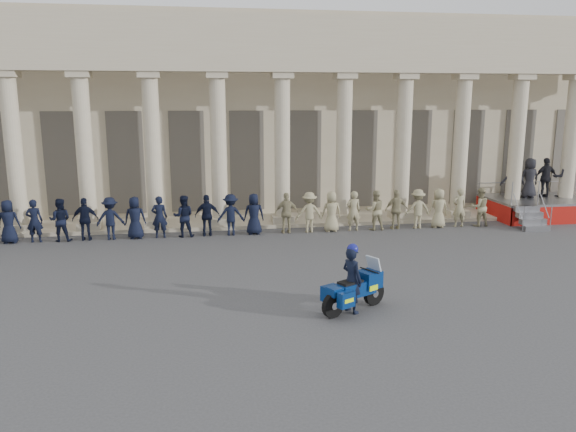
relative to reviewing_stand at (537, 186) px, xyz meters
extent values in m
plane|color=#3C3C3F|center=(-12.81, -7.95, -1.43)|extent=(90.00, 90.00, 0.00)
cube|color=tan|center=(-12.81, 7.05, 3.07)|extent=(40.00, 10.00, 9.00)
cube|color=tan|center=(-12.81, 0.85, -1.35)|extent=(40.00, 2.60, 0.15)
cube|color=tan|center=(-12.81, 0.05, 5.36)|extent=(35.80, 1.00, 1.00)
cube|color=tan|center=(-12.81, 0.05, 6.46)|extent=(35.80, 1.00, 1.20)
cube|color=tan|center=(-21.91, 0.05, -1.13)|extent=(0.90, 0.90, 0.30)
cylinder|color=tan|center=(-21.91, 0.05, 1.82)|extent=(0.64, 0.64, 5.60)
cube|color=tan|center=(-21.91, 0.05, 4.74)|extent=(0.85, 0.85, 0.24)
cube|color=tan|center=(-19.31, 0.05, -1.13)|extent=(0.90, 0.90, 0.30)
cylinder|color=tan|center=(-19.31, 0.05, 1.82)|extent=(0.64, 0.64, 5.60)
cube|color=tan|center=(-19.31, 0.05, 4.74)|extent=(0.85, 0.85, 0.24)
cube|color=tan|center=(-16.71, 0.05, -1.13)|extent=(0.90, 0.90, 0.30)
cylinder|color=tan|center=(-16.71, 0.05, 1.82)|extent=(0.64, 0.64, 5.60)
cube|color=tan|center=(-16.71, 0.05, 4.74)|extent=(0.85, 0.85, 0.24)
cube|color=tan|center=(-14.11, 0.05, -1.13)|extent=(0.90, 0.90, 0.30)
cylinder|color=tan|center=(-14.11, 0.05, 1.82)|extent=(0.64, 0.64, 5.60)
cube|color=tan|center=(-14.11, 0.05, 4.74)|extent=(0.85, 0.85, 0.24)
cube|color=tan|center=(-11.51, 0.05, -1.13)|extent=(0.90, 0.90, 0.30)
cylinder|color=tan|center=(-11.51, 0.05, 1.82)|extent=(0.64, 0.64, 5.60)
cube|color=tan|center=(-11.51, 0.05, 4.74)|extent=(0.85, 0.85, 0.24)
cube|color=tan|center=(-8.91, 0.05, -1.13)|extent=(0.90, 0.90, 0.30)
cylinder|color=tan|center=(-8.91, 0.05, 1.82)|extent=(0.64, 0.64, 5.60)
cube|color=tan|center=(-8.91, 0.05, 4.74)|extent=(0.85, 0.85, 0.24)
cube|color=tan|center=(-6.31, 0.05, -1.13)|extent=(0.90, 0.90, 0.30)
cylinder|color=tan|center=(-6.31, 0.05, 1.82)|extent=(0.64, 0.64, 5.60)
cube|color=tan|center=(-6.31, 0.05, 4.74)|extent=(0.85, 0.85, 0.24)
cube|color=tan|center=(-3.71, 0.05, -1.13)|extent=(0.90, 0.90, 0.30)
cylinder|color=tan|center=(-3.71, 0.05, 1.82)|extent=(0.64, 0.64, 5.60)
cube|color=tan|center=(-3.71, 0.05, 4.74)|extent=(0.85, 0.85, 0.24)
cube|color=tan|center=(-1.11, 0.05, -1.13)|extent=(0.90, 0.90, 0.30)
cylinder|color=tan|center=(-1.11, 0.05, 1.82)|extent=(0.64, 0.64, 5.60)
cube|color=tan|center=(-1.11, 0.05, 4.74)|extent=(0.85, 0.85, 0.24)
cube|color=tan|center=(1.49, 0.05, -1.13)|extent=(0.90, 0.90, 0.30)
cylinder|color=tan|center=(1.49, 0.05, 1.82)|extent=(0.64, 0.64, 5.60)
cube|color=black|center=(-20.61, 2.07, 1.12)|extent=(1.30, 0.12, 4.20)
cube|color=black|center=(-18.01, 2.07, 1.12)|extent=(1.30, 0.12, 4.20)
cube|color=black|center=(-15.41, 2.07, 1.12)|extent=(1.30, 0.12, 4.20)
cube|color=black|center=(-12.81, 2.07, 1.12)|extent=(1.30, 0.12, 4.20)
cube|color=black|center=(-10.21, 2.07, 1.12)|extent=(1.30, 0.12, 4.20)
cube|color=black|center=(-7.61, 2.07, 1.12)|extent=(1.30, 0.12, 4.20)
cube|color=black|center=(-5.01, 2.07, 1.12)|extent=(1.30, 0.12, 4.20)
cube|color=black|center=(-2.41, 2.07, 1.12)|extent=(1.30, 0.12, 4.20)
cube|color=black|center=(0.19, 2.07, 1.12)|extent=(1.30, 0.12, 4.20)
cube|color=black|center=(2.79, 2.07, 1.12)|extent=(1.30, 0.12, 4.20)
imported|color=black|center=(-21.93, -1.27, -0.61)|extent=(0.80, 0.52, 1.63)
imported|color=black|center=(-21.02, -1.27, -0.61)|extent=(0.59, 0.39, 1.63)
imported|color=black|center=(-20.11, -1.27, -0.61)|extent=(0.79, 0.62, 1.63)
imported|color=black|center=(-19.20, -1.27, -0.61)|extent=(0.95, 0.40, 1.63)
imported|color=black|center=(-18.29, -1.27, -0.61)|extent=(1.05, 0.61, 1.63)
imported|color=black|center=(-17.38, -1.27, -0.61)|extent=(0.80, 0.52, 1.63)
imported|color=black|center=(-16.47, -1.27, -0.61)|extent=(0.59, 0.39, 1.63)
imported|color=black|center=(-15.56, -1.27, -0.61)|extent=(0.79, 0.62, 1.63)
imported|color=black|center=(-14.65, -1.27, -0.61)|extent=(0.95, 0.40, 1.63)
imported|color=black|center=(-13.74, -1.27, -0.61)|extent=(1.05, 0.61, 1.63)
imported|color=black|center=(-12.83, -1.27, -0.61)|extent=(0.80, 0.52, 1.63)
imported|color=gray|center=(-11.52, -1.27, -0.61)|extent=(0.95, 0.40, 1.63)
imported|color=gray|center=(-10.61, -1.27, -0.61)|extent=(1.05, 0.61, 1.63)
imported|color=gray|center=(-9.70, -1.27, -0.61)|extent=(0.80, 0.52, 1.63)
imported|color=gray|center=(-8.79, -1.27, -0.61)|extent=(0.59, 0.39, 1.63)
imported|color=gray|center=(-7.88, -1.27, -0.61)|extent=(0.79, 0.62, 1.63)
imported|color=gray|center=(-6.97, -1.27, -0.61)|extent=(0.95, 0.40, 1.63)
imported|color=gray|center=(-6.06, -1.27, -0.61)|extent=(1.05, 0.61, 1.63)
imported|color=gray|center=(-5.15, -1.27, -0.61)|extent=(0.80, 0.52, 1.63)
imported|color=gray|center=(-4.24, -1.27, -0.61)|extent=(0.59, 0.39, 1.63)
imported|color=gray|center=(-3.33, -1.27, -0.61)|extent=(0.79, 0.62, 1.63)
cube|color=gray|center=(0.14, -0.01, -0.60)|extent=(4.35, 3.11, 0.10)
cube|color=#A2120D|center=(0.14, -1.55, -1.04)|extent=(4.35, 0.04, 0.78)
cube|color=#A2120D|center=(-2.02, -0.01, -1.04)|extent=(0.04, 3.11, 0.78)
cube|color=gray|center=(-1.44, -2.47, -1.32)|extent=(1.10, 0.28, 0.22)
cube|color=gray|center=(-1.44, -2.19, -1.10)|extent=(1.10, 0.28, 0.22)
cube|color=gray|center=(-1.44, -1.91, -0.88)|extent=(1.10, 0.28, 0.22)
cube|color=gray|center=(-1.44, -1.63, -0.66)|extent=(1.10, 0.28, 0.22)
cylinder|color=gray|center=(0.14, 1.49, -0.05)|extent=(4.35, 0.04, 0.04)
imported|color=black|center=(-1.06, 0.19, 0.34)|extent=(1.15, 0.66, 1.79)
imported|color=black|center=(-0.26, 0.19, 0.34)|extent=(0.87, 0.57, 1.79)
imported|color=black|center=(0.54, 0.19, 0.34)|extent=(1.05, 0.44, 1.79)
imported|color=black|center=(1.34, 0.19, 0.34)|extent=(0.87, 0.68, 1.79)
cylinder|color=black|center=(-10.49, -9.49, -1.11)|extent=(0.61, 0.42, 0.63)
cylinder|color=black|center=(-11.74, -10.18, -1.11)|extent=(0.61, 0.42, 0.63)
cube|color=navy|center=(-11.07, -9.81, -0.84)|extent=(1.15, 0.88, 0.36)
cube|color=navy|center=(-10.66, -9.58, -0.69)|extent=(0.70, 0.69, 0.43)
cube|color=silver|center=(-10.66, -9.58, -0.91)|extent=(0.32, 0.35, 0.11)
cube|color=#B2BFCC|center=(-10.51, -9.51, -0.36)|extent=(0.38, 0.48, 0.51)
cube|color=black|center=(-11.24, -9.90, -0.65)|extent=(0.70, 0.58, 0.10)
cube|color=navy|center=(-11.70, -10.16, -0.76)|extent=(0.45, 0.44, 0.21)
cube|color=navy|center=(-11.47, -10.38, -0.91)|extent=(0.48, 0.39, 0.38)
cube|color=#D6FF0D|center=(-11.47, -10.38, -0.91)|extent=(0.36, 0.34, 0.10)
cube|color=navy|center=(-11.76, -9.84, -0.91)|extent=(0.48, 0.39, 0.38)
cube|color=#D6FF0D|center=(-11.76, -9.84, -0.91)|extent=(0.36, 0.34, 0.10)
cylinder|color=silver|center=(-11.60, -9.84, -1.14)|extent=(0.55, 0.36, 0.10)
cylinder|color=black|center=(-10.66, -9.58, -0.46)|extent=(0.35, 0.60, 0.03)
imported|color=black|center=(-11.20, -9.88, -0.59)|extent=(0.65, 0.73, 1.69)
sphere|color=navy|center=(-11.20, -9.88, 0.21)|extent=(0.28, 0.28, 0.28)
camera|label=1|loc=(-14.83, -22.84, 3.86)|focal=35.00mm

